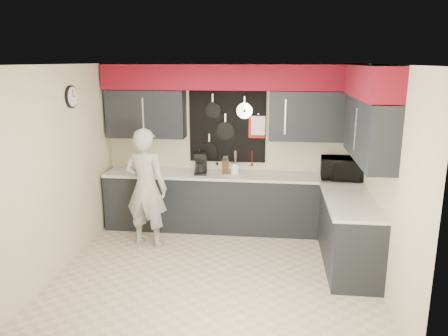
# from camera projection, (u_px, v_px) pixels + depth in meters

# --- Properties ---
(ground) EXTENTS (4.00, 4.00, 0.00)m
(ground) POSITION_uv_depth(u_px,v_px,m) (217.00, 270.00, 5.66)
(ground) COLOR beige
(ground) RESTS_ON ground
(back_wall_assembly) EXTENTS (4.00, 0.36, 2.60)m
(back_wall_assembly) POSITION_uv_depth(u_px,v_px,m) (230.00, 103.00, 6.72)
(back_wall_assembly) COLOR beige
(back_wall_assembly) RESTS_ON ground
(right_wall_assembly) EXTENTS (0.36, 3.50, 2.60)m
(right_wall_assembly) POSITION_uv_depth(u_px,v_px,m) (372.00, 121.00, 5.24)
(right_wall_assembly) COLOR beige
(right_wall_assembly) RESTS_ON ground
(left_wall_assembly) EXTENTS (0.05, 3.50, 2.60)m
(left_wall_assembly) POSITION_uv_depth(u_px,v_px,m) (62.00, 166.00, 5.58)
(left_wall_assembly) COLOR beige
(left_wall_assembly) RESTS_ON ground
(base_cabinets) EXTENTS (3.95, 2.20, 0.92)m
(base_cabinets) POSITION_uv_depth(u_px,v_px,m) (259.00, 210.00, 6.58)
(base_cabinets) COLOR black
(base_cabinets) RESTS_ON ground
(microwave) EXTENTS (0.61, 0.43, 0.33)m
(microwave) POSITION_uv_depth(u_px,v_px,m) (341.00, 168.00, 6.50)
(microwave) COLOR black
(microwave) RESTS_ON base_cabinets
(knife_block) EXTENTS (0.12, 0.12, 0.23)m
(knife_block) POSITION_uv_depth(u_px,v_px,m) (225.00, 166.00, 6.82)
(knife_block) COLOR #351F11
(knife_block) RESTS_ON base_cabinets
(utensil_crock) EXTENTS (0.13, 0.13, 0.17)m
(utensil_crock) POSITION_uv_depth(u_px,v_px,m) (235.00, 169.00, 6.78)
(utensil_crock) COLOR white
(utensil_crock) RESTS_ON base_cabinets
(coffee_maker) EXTENTS (0.21, 0.24, 0.34)m
(coffee_maker) POSITION_uv_depth(u_px,v_px,m) (201.00, 163.00, 6.80)
(coffee_maker) COLOR black
(coffee_maker) RESTS_ON base_cabinets
(person) EXTENTS (0.70, 0.53, 1.74)m
(person) POSITION_uv_depth(u_px,v_px,m) (146.00, 188.00, 6.25)
(person) COLOR beige
(person) RESTS_ON ground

